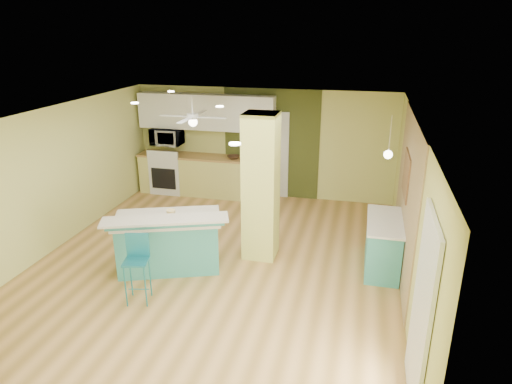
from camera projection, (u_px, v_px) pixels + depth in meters
floor at (217, 264)px, 7.73m from camera, size 6.00×7.00×0.01m
ceiling at (212, 116)px, 6.87m from camera, size 6.00×7.00×0.01m
wall_back at (263, 143)px, 10.50m from camera, size 6.00×0.01×2.50m
wall_front at (89, 325)px, 4.10m from camera, size 6.00×0.01×2.50m
wall_left at (51, 180)px, 7.97m from camera, size 0.01×7.00×2.50m
wall_right at (411, 211)px, 6.63m from camera, size 0.01×7.00×2.50m
wood_panel at (407, 197)px, 7.18m from camera, size 0.02×3.40×2.50m
olive_accent at (271, 144)px, 10.44m from camera, size 2.20×0.02×2.50m
interior_door at (271, 155)px, 10.50m from camera, size 0.82×0.05×2.00m
french_door at (421, 313)px, 4.60m from camera, size 0.04×1.08×2.10m
column at (261, 187)px, 7.61m from camera, size 0.55×0.55×2.50m
kitchen_run at (206, 175)px, 10.78m from camera, size 3.25×0.63×0.94m
stove at (169, 173)px, 10.98m from camera, size 0.76×0.66×1.08m
upper_cabinets at (206, 112)px, 10.38m from camera, size 3.20×0.34×0.80m
microwave at (167, 137)px, 10.69m from camera, size 0.70×0.48×0.39m
ceiling_fan at (193, 117)px, 9.09m from camera, size 1.41×1.41×0.61m
pendant_lamp at (388, 154)px, 7.18m from camera, size 0.14×0.14×0.69m
wall_decor at (406, 175)px, 7.27m from camera, size 0.03×0.90×0.70m
peninsula at (169, 241)px, 7.45m from camera, size 2.05×1.59×1.03m
bar_stool at (137, 257)px, 6.50m from camera, size 0.40×0.40×1.02m
side_counter at (383, 244)px, 7.46m from camera, size 0.56×1.32×0.85m
fruit_bowl at (233, 157)px, 10.41m from camera, size 0.38×0.38×0.07m
canister at (171, 214)px, 7.25m from camera, size 0.14×0.14×0.16m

